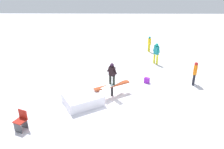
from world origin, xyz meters
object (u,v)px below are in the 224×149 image
(folding_chair, at_px, (21,121))
(rail_feature, at_px, (112,86))
(bystander_teal, at_px, (156,52))
(main_rider_on_rail, at_px, (112,75))
(bystander_orange, at_px, (195,72))
(backpack_on_snow, at_px, (147,80))
(bystander_yellow, at_px, (149,43))
(loose_snowboard_white, at_px, (38,68))

(folding_chair, bearing_deg, rail_feature, 61.35)
(bystander_teal, distance_m, folding_chair, 10.49)
(folding_chair, bearing_deg, bystander_teal, 71.69)
(main_rider_on_rail, bearing_deg, rail_feature, 0.00)
(bystander_orange, distance_m, bystander_teal, 3.84)
(rail_feature, height_order, backpack_on_snow, rail_feature)
(bystander_orange, distance_m, folding_chair, 9.71)
(bystander_yellow, xyz_separation_m, loose_snowboard_white, (-8.46, -3.99, -0.75))
(main_rider_on_rail, relative_size, loose_snowboard_white, 0.96)
(loose_snowboard_white, bearing_deg, main_rider_on_rail, -164.24)
(bystander_yellow, height_order, loose_snowboard_white, bystander_yellow)
(rail_feature, xyz_separation_m, bystander_orange, (4.88, 1.45, 0.24))
(rail_feature, relative_size, bystander_teal, 1.23)
(bystander_orange, height_order, bystander_teal, bystander_teal)
(bystander_yellow, bearing_deg, bystander_teal, -13.43)
(rail_feature, height_order, loose_snowboard_white, rail_feature)
(rail_feature, xyz_separation_m, bystander_teal, (3.19, 4.90, 0.33))
(main_rider_on_rail, distance_m, bystander_orange, 5.11)
(bystander_yellow, bearing_deg, bystander_orange, 0.51)
(bystander_orange, relative_size, bystander_yellow, 1.05)
(rail_feature, xyz_separation_m, loose_snowboard_white, (-5.35, 3.84, -0.54))
(backpack_on_snow, bearing_deg, folding_chair, -111.84)
(folding_chair, bearing_deg, bystander_orange, 50.20)
(rail_feature, relative_size, loose_snowboard_white, 1.41)
(rail_feature, height_order, bystander_yellow, bystander_yellow)
(bystander_teal, bearing_deg, backpack_on_snow, -56.88)
(bystander_yellow, distance_m, backpack_on_snow, 6.32)
(loose_snowboard_white, distance_m, folding_chair, 6.99)
(main_rider_on_rail, relative_size, bystander_yellow, 0.97)
(bystander_yellow, relative_size, backpack_on_snow, 3.99)
(rail_feature, relative_size, backpack_on_snow, 5.67)
(rail_feature, xyz_separation_m, backpack_on_snow, (2.11, 1.62, -0.39))
(bystander_teal, bearing_deg, rail_feature, -71.68)
(bystander_orange, bearing_deg, rail_feature, 125.30)
(main_rider_on_rail, height_order, bystander_yellow, main_rider_on_rail)
(bystander_yellow, height_order, bystander_teal, bystander_teal)
(bystander_teal, bearing_deg, loose_snowboard_white, -121.53)
(rail_feature, xyz_separation_m, folding_chair, (-3.76, -2.95, -0.14))
(folding_chair, bearing_deg, main_rider_on_rail, 61.35)
(main_rider_on_rail, height_order, loose_snowboard_white, main_rider_on_rail)
(loose_snowboard_white, bearing_deg, bystander_orange, -141.72)
(bystander_orange, distance_m, loose_snowboard_white, 10.54)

